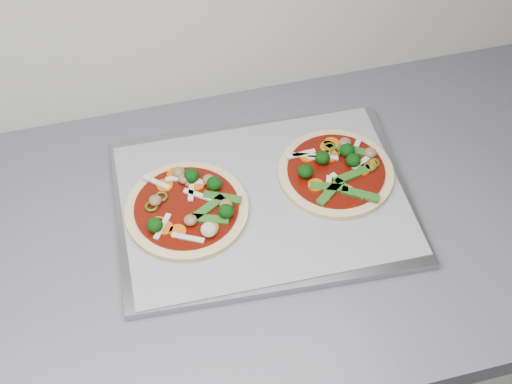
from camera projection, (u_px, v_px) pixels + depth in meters
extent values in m
cube|color=#96959B|center=(263.00, 202.00, 1.10)|extent=(0.47, 0.36, 0.01)
cube|color=#99999E|center=(263.00, 198.00, 1.09)|extent=(0.44, 0.32, 0.00)
cylinder|color=#EDC782|center=(187.00, 210.00, 1.07)|extent=(0.22, 0.22, 0.01)
cylinder|color=#5E1003|center=(187.00, 207.00, 1.07)|extent=(0.19, 0.19, 0.00)
torus|color=#35480D|center=(161.00, 197.00, 1.07)|extent=(0.03, 0.03, 0.00)
ellipsoid|color=brown|center=(226.00, 205.00, 1.06)|extent=(0.03, 0.03, 0.01)
ellipsoid|color=brown|center=(179.00, 172.00, 1.10)|extent=(0.03, 0.03, 0.01)
ellipsoid|color=#0C3B0D|center=(155.00, 225.00, 1.03)|extent=(0.03, 0.03, 0.02)
cube|color=beige|center=(198.00, 195.00, 1.08)|extent=(0.04, 0.04, 0.00)
cube|color=beige|center=(156.00, 182.00, 1.09)|extent=(0.04, 0.04, 0.00)
cylinder|color=#F16800|center=(196.00, 185.00, 1.09)|extent=(0.03, 0.03, 0.00)
cylinder|color=#F16800|center=(210.00, 228.00, 1.04)|extent=(0.03, 0.03, 0.00)
ellipsoid|color=beige|center=(209.00, 230.00, 1.03)|extent=(0.02, 0.02, 0.02)
cylinder|color=#F16800|center=(165.00, 186.00, 1.09)|extent=(0.03, 0.03, 0.00)
cube|color=#2B5A18|center=(209.00, 207.00, 1.06)|extent=(0.06, 0.04, 0.00)
cylinder|color=#F16800|center=(175.00, 174.00, 1.10)|extent=(0.03, 0.03, 0.00)
ellipsoid|color=brown|center=(155.00, 201.00, 1.06)|extent=(0.03, 0.03, 0.01)
torus|color=#35480D|center=(151.00, 206.00, 1.06)|extent=(0.02, 0.02, 0.00)
ellipsoid|color=brown|center=(209.00, 180.00, 1.09)|extent=(0.02, 0.02, 0.01)
ellipsoid|color=#0C3B0D|center=(191.00, 176.00, 1.09)|extent=(0.03, 0.03, 0.02)
cube|color=#2B5A18|center=(209.00, 219.00, 1.05)|extent=(0.06, 0.03, 0.00)
cube|color=beige|center=(201.00, 182.00, 1.09)|extent=(0.05, 0.02, 0.00)
cube|color=beige|center=(188.00, 238.00, 1.03)|extent=(0.05, 0.03, 0.00)
cylinder|color=#F16800|center=(165.00, 228.00, 1.04)|extent=(0.03, 0.03, 0.00)
cylinder|color=#F16800|center=(178.00, 232.00, 1.03)|extent=(0.03, 0.03, 0.00)
cube|color=beige|center=(191.00, 189.00, 1.08)|extent=(0.02, 0.05, 0.00)
cube|color=#2B5A18|center=(222.00, 198.00, 1.07)|extent=(0.06, 0.04, 0.00)
ellipsoid|color=brown|center=(190.00, 220.00, 1.04)|extent=(0.02, 0.02, 0.01)
cube|color=beige|center=(181.00, 179.00, 1.10)|extent=(0.05, 0.02, 0.00)
ellipsoid|color=#0C3B0D|center=(226.00, 211.00, 1.05)|extent=(0.03, 0.03, 0.02)
cube|color=beige|center=(162.00, 226.00, 1.04)|extent=(0.03, 0.04, 0.00)
ellipsoid|color=brown|center=(184.00, 179.00, 1.09)|extent=(0.03, 0.03, 0.01)
ellipsoid|color=#0C3B0D|center=(214.00, 183.00, 1.08)|extent=(0.03, 0.03, 0.02)
cylinder|color=#F16800|center=(158.00, 224.00, 1.04)|extent=(0.03, 0.03, 0.00)
cylinder|color=#F16800|center=(156.00, 225.00, 1.04)|extent=(0.03, 0.03, 0.00)
cylinder|color=#EDC782|center=(336.00, 173.00, 1.12)|extent=(0.24, 0.24, 0.01)
cylinder|color=#5E1003|center=(336.00, 170.00, 1.11)|extent=(0.20, 0.20, 0.00)
cube|color=beige|center=(364.00, 161.00, 1.12)|extent=(0.05, 0.03, 0.00)
torus|color=#35480D|center=(330.00, 147.00, 1.14)|extent=(0.03, 0.03, 0.00)
cube|color=beige|center=(350.00, 189.00, 1.08)|extent=(0.04, 0.04, 0.00)
ellipsoid|color=brown|center=(370.00, 153.00, 1.13)|extent=(0.03, 0.03, 0.01)
cube|color=beige|center=(323.00, 158.00, 1.13)|extent=(0.05, 0.02, 0.00)
ellipsoid|color=#0C3B0D|center=(353.00, 160.00, 1.11)|extent=(0.03, 0.03, 0.02)
ellipsoid|color=brown|center=(307.00, 170.00, 1.10)|extent=(0.03, 0.03, 0.01)
cylinder|color=#F16800|center=(368.00, 165.00, 1.12)|extent=(0.03, 0.03, 0.00)
cylinder|color=#F16800|center=(362.00, 169.00, 1.11)|extent=(0.03, 0.03, 0.00)
cylinder|color=#F16800|center=(332.00, 143.00, 1.15)|extent=(0.03, 0.03, 0.00)
cube|color=#2B5A18|center=(356.00, 151.00, 1.14)|extent=(0.06, 0.04, 0.00)
ellipsoid|color=brown|center=(345.00, 143.00, 1.14)|extent=(0.03, 0.03, 0.01)
cylinder|color=#F16800|center=(328.00, 147.00, 1.14)|extent=(0.04, 0.04, 0.00)
cylinder|color=#F16800|center=(316.00, 185.00, 1.09)|extent=(0.03, 0.03, 0.00)
cube|color=beige|center=(328.00, 188.00, 1.09)|extent=(0.03, 0.05, 0.00)
cube|color=beige|center=(341.00, 184.00, 1.09)|extent=(0.02, 0.05, 0.00)
torus|color=#35480D|center=(373.00, 163.00, 1.12)|extent=(0.02, 0.02, 0.00)
cube|color=beige|center=(308.00, 156.00, 1.13)|extent=(0.05, 0.02, 0.00)
torus|color=#35480D|center=(335.00, 151.00, 1.13)|extent=(0.03, 0.03, 0.00)
cube|color=#2B5A18|center=(351.00, 175.00, 1.10)|extent=(0.06, 0.03, 0.00)
cube|color=#2B5A18|center=(330.00, 192.00, 1.08)|extent=(0.05, 0.05, 0.00)
cube|color=#2B5A18|center=(329.00, 187.00, 1.09)|extent=(0.06, 0.03, 0.00)
ellipsoid|color=#0C3B0D|center=(306.00, 171.00, 1.10)|extent=(0.03, 0.03, 0.02)
torus|color=#35480D|center=(370.00, 167.00, 1.11)|extent=(0.02, 0.02, 0.00)
cube|color=beige|center=(301.00, 154.00, 1.13)|extent=(0.05, 0.01, 0.00)
torus|color=#35480D|center=(354.00, 151.00, 1.14)|extent=(0.03, 0.03, 0.00)
cylinder|color=#F16800|center=(307.00, 156.00, 1.13)|extent=(0.04, 0.04, 0.00)
cube|color=#2B5A18|center=(360.00, 194.00, 1.08)|extent=(0.06, 0.04, 0.00)
torus|color=#35480D|center=(328.00, 187.00, 1.09)|extent=(0.03, 0.03, 0.00)
ellipsoid|color=#0C3B0D|center=(347.00, 150.00, 1.13)|extent=(0.03, 0.03, 0.02)
cylinder|color=#F16800|center=(330.00, 156.00, 1.13)|extent=(0.03, 0.03, 0.00)
ellipsoid|color=#0C3B0D|center=(322.00, 158.00, 1.12)|extent=(0.03, 0.03, 0.02)
cube|color=beige|center=(355.00, 149.00, 1.14)|extent=(0.03, 0.04, 0.00)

